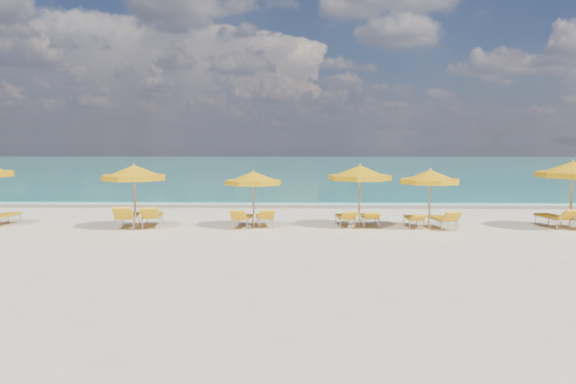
{
  "coord_description": "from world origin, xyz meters",
  "views": [
    {
      "loc": [
        0.49,
        -19.93,
        3.16
      ],
      "look_at": [
        0.0,
        1.5,
        1.2
      ],
      "focal_mm": 35.0,
      "sensor_mm": 36.0,
      "label": 1
    }
  ],
  "objects": [
    {
      "name": "umbrella_3",
      "position": [
        -1.22,
        0.22,
        1.81
      ],
      "size": [
        2.68,
        2.68,
        2.12
      ],
      "rotation": [
        0.0,
        0.0,
        0.34
      ],
      "color": "tan",
      "rests_on": "ground"
    },
    {
      "name": "lounger_4_right",
      "position": [
        3.06,
        0.82,
        0.21
      ],
      "size": [
        0.62,
        1.82,
        0.67
      ],
      "rotation": [
        0.0,
        0.0,
        -0.02
      ],
      "color": "#A5A8AD",
      "rests_on": "ground"
    },
    {
      "name": "whitecap_near",
      "position": [
        -6.0,
        17.0,
        0.0
      ],
      "size": [
        14.0,
        0.36,
        0.05
      ],
      "primitive_type": "cube",
      "color": "white",
      "rests_on": "ground"
    },
    {
      "name": "lounger_4_left",
      "position": [
        2.14,
        0.73,
        0.2
      ],
      "size": [
        0.74,
        1.76,
        0.69
      ],
      "rotation": [
        0.0,
        0.0,
        0.11
      ],
      "color": "#A5A8AD",
      "rests_on": "ground"
    },
    {
      "name": "lounger_6_left",
      "position": [
        9.76,
        0.64,
        0.23
      ],
      "size": [
        0.99,
        1.97,
        0.82
      ],
      "rotation": [
        0.0,
        0.0,
        0.21
      ],
      "color": "#A5A8AD",
      "rests_on": "ground"
    },
    {
      "name": "ground_plane",
      "position": [
        0.0,
        0.0,
        0.0
      ],
      "size": [
        120.0,
        120.0,
        0.0
      ],
      "primitive_type": "plane",
      "color": "beige"
    },
    {
      "name": "whitecap_far",
      "position": [
        8.0,
        24.0,
        0.0
      ],
      "size": [
        18.0,
        0.3,
        0.05
      ],
      "primitive_type": "cube",
      "color": "white",
      "rests_on": "ground"
    },
    {
      "name": "umbrella_2",
      "position": [
        -5.45,
        -0.13,
        2.01
      ],
      "size": [
        2.68,
        2.68,
        2.36
      ],
      "rotation": [
        0.0,
        0.0,
        -0.16
      ],
      "color": "tan",
      "rests_on": "ground"
    },
    {
      "name": "lounger_5_right",
      "position": [
        5.6,
        0.22,
        0.22
      ],
      "size": [
        0.88,
        1.83,
        0.78
      ],
      "rotation": [
        0.0,
        0.0,
        0.18
      ],
      "color": "#A5A8AD",
      "rests_on": "ground"
    },
    {
      "name": "lounger_3_right",
      "position": [
        -0.85,
        0.66,
        0.21
      ],
      "size": [
        0.83,
        1.76,
        0.75
      ],
      "rotation": [
        0.0,
        0.0,
        0.16
      ],
      "color": "#A5A8AD",
      "rests_on": "ground"
    },
    {
      "name": "foam_line",
      "position": [
        0.0,
        8.2,
        0.0
      ],
      "size": [
        120.0,
        1.2,
        0.03
      ],
      "primitive_type": "cube",
      "color": "white",
      "rests_on": "ground"
    },
    {
      "name": "umbrella_4",
      "position": [
        2.63,
        0.43,
        1.98
      ],
      "size": [
        2.68,
        2.68,
        2.33
      ],
      "rotation": [
        0.0,
        0.0,
        -0.18
      ],
      "color": "tan",
      "rests_on": "ground"
    },
    {
      "name": "lounger_1_right",
      "position": [
        -10.71,
        0.7,
        0.22
      ],
      "size": [
        0.91,
        1.87,
        0.76
      ],
      "rotation": [
        0.0,
        0.0,
        -0.19
      ],
      "color": "#A5A8AD",
      "rests_on": "ground"
    },
    {
      "name": "lounger_3_left",
      "position": [
        -1.64,
        0.4,
        0.21
      ],
      "size": [
        0.73,
        1.75,
        0.78
      ],
      "rotation": [
        0.0,
        0.0,
        -0.1
      ],
      "color": "#A5A8AD",
      "rests_on": "ground"
    },
    {
      "name": "lounger_5_left",
      "position": [
        4.65,
        0.61,
        0.19
      ],
      "size": [
        0.56,
        1.66,
        0.6
      ],
      "rotation": [
        0.0,
        0.0,
        0.02
      ],
      "color": "#A5A8AD",
      "rests_on": "ground"
    },
    {
      "name": "ocean",
      "position": [
        0.0,
        48.0,
        0.0
      ],
      "size": [
        120.0,
        80.0,
        0.3
      ],
      "primitive_type": "cube",
      "color": "#15796A",
      "rests_on": "ground"
    },
    {
      "name": "umbrella_6",
      "position": [
        10.11,
        0.11,
        2.13
      ],
      "size": [
        3.19,
        3.19,
        2.5
      ],
      "rotation": [
        0.0,
        0.0,
        -0.37
      ],
      "color": "tan",
      "rests_on": "ground"
    },
    {
      "name": "wet_sand_band",
      "position": [
        0.0,
        7.4,
        0.0
      ],
      "size": [
        120.0,
        2.6,
        0.01
      ],
      "primitive_type": "cube",
      "color": "tan",
      "rests_on": "ground"
    },
    {
      "name": "lounger_2_right",
      "position": [
        -4.98,
        0.46,
        0.24
      ],
      "size": [
        0.94,
        2.05,
        0.87
      ],
      "rotation": [
        0.0,
        0.0,
        0.15
      ],
      "color": "#A5A8AD",
      "rests_on": "ground"
    },
    {
      "name": "lounger_2_left",
      "position": [
        -5.85,
        0.26,
        0.25
      ],
      "size": [
        0.91,
        2.04,
        0.91
      ],
      "rotation": [
        0.0,
        0.0,
        0.13
      ],
      "color": "#A5A8AD",
      "rests_on": "ground"
    },
    {
      "name": "umbrella_5",
      "position": [
        5.09,
        0.06,
        1.87
      ],
      "size": [
        2.4,
        2.4,
        2.19
      ],
      "rotation": [
        0.0,
        0.0,
        0.12
      ],
      "color": "tan",
      "rests_on": "ground"
    }
  ]
}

